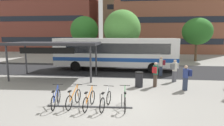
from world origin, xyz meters
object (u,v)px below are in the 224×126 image
Objects in this scene: parked_bicycle_blue_0 at (56,99)px; commuter_red_pack_5 at (155,73)px; street_tree_1 at (197,31)px; city_bus at (114,53)px; parked_bicycle_silver_3 at (106,101)px; trash_bin at (139,79)px; parked_bicycle_orange_2 at (89,100)px; parked_bicycle_orange_1 at (74,99)px; commuter_grey_pack_3 at (174,69)px; street_tree_0 at (85,30)px; commuter_maroon_pack_1 at (161,65)px; parked_bicycle_green_4 at (125,100)px; commuter_navy_pack_2 at (186,76)px; transit_shelter at (54,44)px; street_tree_2 at (122,29)px.

commuter_red_pack_5 is at bearing -60.81° from parked_bicycle_blue_0.
city_bus is at bearing -142.93° from street_tree_1.
trash_bin is (1.69, 3.95, 0.13)m from parked_bicycle_silver_3.
parked_bicycle_orange_2 is 0.79m from parked_bicycle_silver_3.
parked_bicycle_blue_0 is 1.01× the size of commuter_red_pack_5.
parked_bicycle_orange_1 is 1.67× the size of trash_bin.
parked_bicycle_silver_3 is at bearing -98.71° from parked_bicycle_blue_0.
commuter_grey_pack_3 is at bearing 32.68° from trash_bin.
street_tree_0 is at bearing -177.83° from street_tree_1.
commuter_maroon_pack_1 is 3.56m from commuter_red_pack_5.
parked_bicycle_orange_1 is 2.50m from parked_bicycle_green_4.
commuter_grey_pack_3 is (-0.27, 2.13, 0.05)m from commuter_navy_pack_2.
commuter_maroon_pack_1 is 0.27× the size of street_tree_0.
trash_bin is at bearing 76.54° from commuter_maroon_pack_1.
parked_bicycle_green_4 is at bearing -101.76° from trash_bin.
commuter_grey_pack_3 is 1.00× the size of commuter_red_pack_5.
commuter_grey_pack_3 reaches higher than commuter_maroon_pack_1.
commuter_maroon_pack_1 is 13.87m from street_tree_0.
parked_bicycle_blue_0 is at bearing 99.63° from parked_bicycle_silver_3.
parked_bicycle_green_4 is at bearing -82.27° from parked_bicycle_orange_1.
parked_bicycle_green_4 is 1.67× the size of trash_bin.
commuter_navy_pack_2 is at bearing -8.29° from trash_bin.
parked_bicycle_blue_0 is at bearing 90.13° from parked_bicycle_green_4.
commuter_maroon_pack_1 is (5.29, 7.46, 0.58)m from parked_bicycle_orange_1.
commuter_red_pack_5 reaches higher than parked_bicycle_green_4.
trash_bin is (0.79, 3.78, 0.13)m from parked_bicycle_green_4.
parked_bicycle_green_4 is 3.86m from trash_bin.
street_tree_1 is at bearing 2.17° from street_tree_0.
street_tree_1 is at bearing -19.76° from parked_bicycle_silver_3.
transit_shelter reaches higher than parked_bicycle_orange_2.
street_tree_0 reaches higher than parked_bicycle_green_4.
commuter_red_pack_5 is at bearing -28.41° from parked_bicycle_green_4.
commuter_red_pack_5 is (-1.84, 0.60, 0.05)m from commuter_navy_pack_2.
city_bus is at bearing 40.45° from transit_shelter.
street_tree_2 is (-4.49, 9.22, 3.31)m from commuter_grey_pack_3.
commuter_grey_pack_3 is 3.19m from trash_bin.
trash_bin is at bearing -18.64° from transit_shelter.
parked_bicycle_orange_1 is 7.11m from commuter_navy_pack_2.
commuter_navy_pack_2 reaches higher than parked_bicycle_silver_3.
parked_bicycle_orange_2 is at bearing 90.49° from city_bus.
street_tree_2 is at bearing 2.75° from parked_bicycle_orange_2.
parked_bicycle_green_4 is 4.41m from commuter_red_pack_5.
parked_bicycle_blue_0 is at bearing -79.71° from street_tree_0.
parked_bicycle_blue_0 is at bearing -98.79° from street_tree_2.
city_bus is 7.07× the size of parked_bicycle_silver_3.
parked_bicycle_orange_1 is at bearing -61.96° from transit_shelter.
commuter_red_pack_5 is at bearing 121.41° from city_bus.
commuter_red_pack_5 is (3.56, 4.14, 0.59)m from parked_bicycle_orange_2.
parked_bicycle_orange_2 is at bearing -74.52° from street_tree_0.
street_tree_0 is at bearing -31.01° from commuter_maroon_pack_1.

